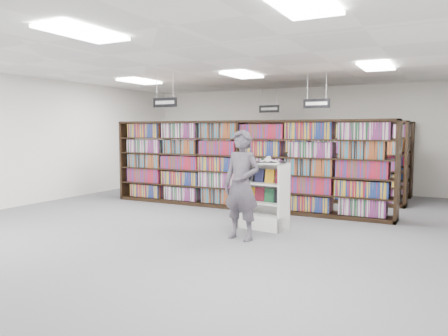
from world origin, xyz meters
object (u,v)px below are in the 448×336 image
at_px(endcap_display, 264,205).
at_px(shopper, 241,185).
at_px(bookshelf_row_near, 242,165).
at_px(open_book, 269,161).

distance_m(endcap_display, shopper, 1.08).
height_order(bookshelf_row_near, open_book, bookshelf_row_near).
height_order(bookshelf_row_near, endcap_display, bookshelf_row_near).
bearing_deg(endcap_display, shopper, -84.55).
bearing_deg(endcap_display, bookshelf_row_near, 133.35).
xyz_separation_m(endcap_display, shopper, (-0.03, -0.96, 0.50)).
relative_size(endcap_display, shopper, 0.68).
distance_m(endcap_display, open_book, 0.87).
xyz_separation_m(endcap_display, open_book, (0.11, -0.05, 0.86)).
bearing_deg(open_book, shopper, -117.02).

